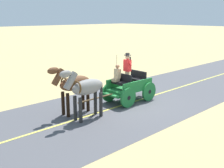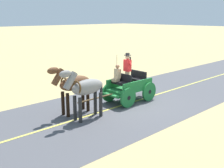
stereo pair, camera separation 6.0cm
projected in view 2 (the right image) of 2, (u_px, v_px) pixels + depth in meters
The scene contains 6 objects.
ground_plane at pixel (131, 103), 13.64m from camera, with size 200.00×200.00×0.00m, color tan.
road_surface at pixel (131, 102), 13.64m from camera, with size 6.25×160.00×0.01m, color #4C4C51.
road_centre_stripe at pixel (131, 102), 13.64m from camera, with size 0.12×160.00×0.00m, color #DBCC4C.
horse_drawn_carriage at pixel (128, 86), 13.63m from camera, with size 1.43×4.50×2.50m.
horse_near_side at pixel (86, 88), 11.19m from camera, with size 0.57×2.13×2.21m.
horse_off_side at pixel (73, 85), 11.81m from camera, with size 0.58×2.13×2.21m.
Camera 2 is at (-8.86, 9.57, 4.23)m, focal length 43.75 mm.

